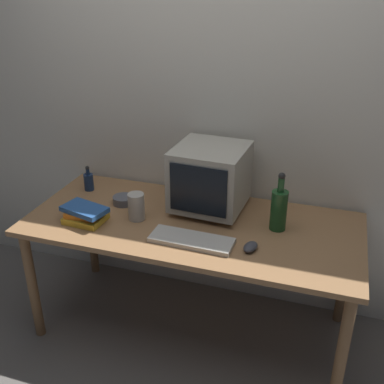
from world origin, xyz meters
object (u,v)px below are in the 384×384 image
Objects in this scene: book_stack at (85,214)px; metal_canister at (136,207)px; cd_spindle at (123,200)px; bottle_tall at (279,208)px; keyboard at (192,240)px; bottle_short at (89,181)px; computer_mouse at (250,247)px; crt_monitor at (210,178)px.

metal_canister is (0.25, 0.11, 0.03)m from book_stack.
bottle_tall is at bearing -0.78° from cd_spindle.
keyboard is 1.58× the size of book_stack.
cd_spindle is at bearing -20.39° from bottle_short.
bottle_short reaches higher than keyboard.
book_stack is (0.18, -0.36, -0.01)m from bottle_short.
bottle_short reaches higher than book_stack.
computer_mouse is (0.29, 0.02, 0.01)m from keyboard.
crt_monitor is 0.41m from keyboard.
cd_spindle is at bearing 152.75° from keyboard.
keyboard is 2.64× the size of bottle_short.
crt_monitor reaches higher than bottle_short.
bottle_short is 0.60× the size of book_stack.
book_stack is (-0.60, -0.35, -0.15)m from crt_monitor.
metal_canister is at bearing -177.19° from computer_mouse.
cd_spindle is (-0.49, -0.09, -0.17)m from crt_monitor.
keyboard is at bearing -20.93° from metal_canister.
bottle_tall is at bearing 13.63° from book_stack.
keyboard is at bearing -88.01° from crt_monitor.
metal_canister is (-0.36, 0.14, 0.06)m from keyboard.
computer_mouse is 0.31× the size of bottle_tall.
bottle_short is at bearing 174.39° from computer_mouse.
crt_monitor is 0.50m from computer_mouse.
cd_spindle is (0.28, -0.10, -0.04)m from bottle_short.
crt_monitor is 1.27× the size of bottle_tall.
bottle_short is at bearing 155.62° from keyboard.
metal_canister is (-0.35, -0.23, -0.12)m from crt_monitor.
bottle_tall reaches higher than keyboard.
bottle_short is (-1.08, 0.36, 0.04)m from computer_mouse.
book_stack is 2.21× the size of cd_spindle.
keyboard is 3.50× the size of cd_spindle.
computer_mouse is 1.14m from bottle_short.
keyboard is (0.01, -0.37, -0.18)m from crt_monitor.
bottle_tall is at bearing 36.15° from keyboard.
metal_canister is (-0.65, 0.12, 0.06)m from computer_mouse.
bottle_short is (-0.79, 0.38, 0.05)m from keyboard.
bottle_tall is (0.09, 0.25, 0.10)m from computer_mouse.
bottle_short reaches higher than metal_canister.
crt_monitor is 0.42m from bottle_tall.
book_stack is 1.77× the size of metal_canister.
book_stack is at bearing -166.37° from bottle_tall.
crt_monitor is at bearing 165.29° from bottle_tall.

